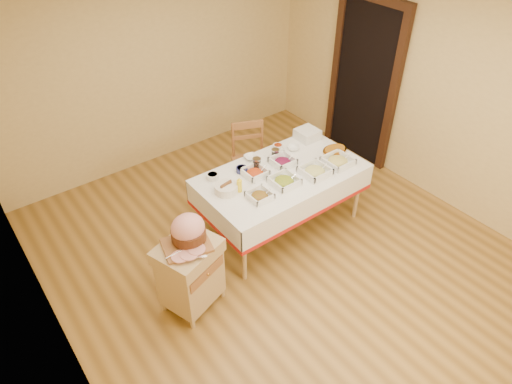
# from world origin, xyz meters

# --- Properties ---
(room_shell) EXTENTS (5.00, 5.00, 5.00)m
(room_shell) POSITION_xyz_m (0.00, 0.00, 1.30)
(room_shell) COLOR olive
(room_shell) RESTS_ON ground
(doorway) EXTENTS (0.09, 1.10, 2.20)m
(doorway) POSITION_xyz_m (2.20, 0.90, 1.11)
(doorway) COLOR black
(doorway) RESTS_ON ground
(dining_table) EXTENTS (1.82, 1.02, 0.76)m
(dining_table) POSITION_xyz_m (0.30, 0.30, 0.60)
(dining_table) COLOR tan
(dining_table) RESTS_ON ground
(butcher_cart) EXTENTS (0.66, 0.60, 0.77)m
(butcher_cart) POSITION_xyz_m (-1.11, -0.07, 0.44)
(butcher_cart) COLOR tan
(butcher_cart) RESTS_ON ground
(dining_chair) EXTENTS (0.55, 0.54, 0.95)m
(dining_chair) POSITION_xyz_m (0.42, 1.04, 0.49)
(dining_chair) COLOR #965D31
(dining_chair) RESTS_ON ground
(ham_on_board) EXTENTS (0.44, 0.42, 0.29)m
(ham_on_board) POSITION_xyz_m (-1.06, -0.04, 0.90)
(ham_on_board) COLOR #965D31
(ham_on_board) RESTS_ON butcher_cart
(serving_dish_a) EXTENTS (0.23, 0.23, 0.10)m
(serving_dish_a) POSITION_xyz_m (-0.16, 0.09, 0.79)
(serving_dish_a) COLOR white
(serving_dish_a) RESTS_ON dining_table
(serving_dish_b) EXTENTS (0.27, 0.27, 0.11)m
(serving_dish_b) POSITION_xyz_m (0.19, 0.13, 0.80)
(serving_dish_b) COLOR white
(serving_dish_b) RESTS_ON dining_table
(serving_dish_c) EXTENTS (0.29, 0.29, 0.12)m
(serving_dish_c) POSITION_xyz_m (0.57, 0.07, 0.80)
(serving_dish_c) COLOR white
(serving_dish_c) RESTS_ON dining_table
(serving_dish_d) EXTENTS (0.29, 0.29, 0.11)m
(serving_dish_d) POSITION_xyz_m (0.91, 0.06, 0.80)
(serving_dish_d) COLOR white
(serving_dish_d) RESTS_ON dining_table
(serving_dish_e) EXTENTS (0.25, 0.24, 0.12)m
(serving_dish_e) POSITION_xyz_m (0.04, 0.44, 0.80)
(serving_dish_e) COLOR white
(serving_dish_e) RESTS_ON dining_table
(serving_dish_f) EXTENTS (0.25, 0.24, 0.12)m
(serving_dish_f) POSITION_xyz_m (0.41, 0.42, 0.80)
(serving_dish_f) COLOR white
(serving_dish_f) RESTS_ON dining_table
(small_bowl_left) EXTENTS (0.13, 0.13, 0.06)m
(small_bowl_left) POSITION_xyz_m (-0.36, 0.66, 0.79)
(small_bowl_left) COLOR white
(small_bowl_left) RESTS_ON dining_table
(small_bowl_mid) EXTENTS (0.13, 0.13, 0.05)m
(small_bowl_mid) POSITION_xyz_m (-0.03, 0.58, 0.79)
(small_bowl_mid) COLOR navy
(small_bowl_mid) RESTS_ON dining_table
(small_bowl_right) EXTENTS (0.12, 0.12, 0.06)m
(small_bowl_right) POSITION_xyz_m (0.57, 0.70, 0.79)
(small_bowl_right) COLOR white
(small_bowl_right) RESTS_ON dining_table
(bowl_white_imported) EXTENTS (0.17, 0.17, 0.04)m
(bowl_white_imported) POSITION_xyz_m (0.20, 0.73, 0.78)
(bowl_white_imported) COLOR white
(bowl_white_imported) RESTS_ON dining_table
(bowl_small_imported) EXTENTS (0.15, 0.15, 0.04)m
(bowl_small_imported) POSITION_xyz_m (0.71, 0.58, 0.78)
(bowl_small_imported) COLOR white
(bowl_small_imported) RESTS_ON dining_table
(preserve_jar_left) EXTENTS (0.10, 0.10, 0.12)m
(preserve_jar_left) POSITION_xyz_m (0.14, 0.54, 0.81)
(preserve_jar_left) COLOR silver
(preserve_jar_left) RESTS_ON dining_table
(preserve_jar_right) EXTENTS (0.09, 0.09, 0.12)m
(preserve_jar_right) POSITION_xyz_m (0.43, 0.57, 0.81)
(preserve_jar_right) COLOR silver
(preserve_jar_right) RESTS_ON dining_table
(mustard_bottle) EXTENTS (0.05, 0.05, 0.17)m
(mustard_bottle) POSITION_xyz_m (-0.26, 0.31, 0.84)
(mustard_bottle) COLOR yellow
(mustard_bottle) RESTS_ON dining_table
(bread_basket) EXTENTS (0.24, 0.24, 0.11)m
(bread_basket) POSITION_xyz_m (-0.37, 0.38, 0.81)
(bread_basket) COLOR white
(bread_basket) RESTS_ON dining_table
(plate_stack) EXTENTS (0.25, 0.25, 0.12)m
(plate_stack) POSITION_xyz_m (1.00, 0.67, 0.82)
(plate_stack) COLOR white
(plate_stack) RESTS_ON dining_table
(brass_platter) EXTENTS (0.32, 0.23, 0.04)m
(brass_platter) POSITION_xyz_m (1.06, 0.26, 0.78)
(brass_platter) COLOR gold
(brass_platter) RESTS_ON dining_table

